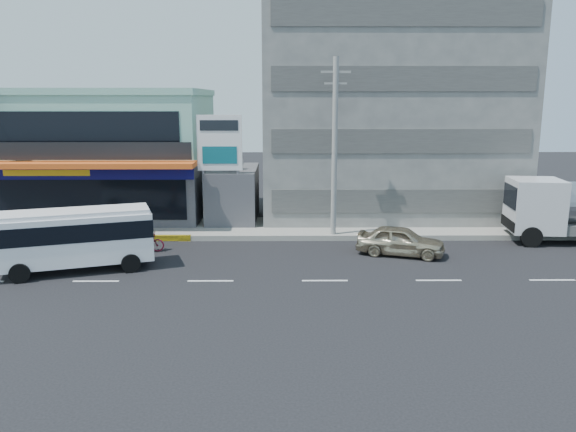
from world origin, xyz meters
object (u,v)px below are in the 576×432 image
Objects in this scene: minibus at (75,235)px; motorcycle_rider at (144,236)px; concrete_building at (384,111)px; shop_building at (115,157)px; utility_pole_near at (335,148)px; billboard at (220,149)px; sedan at (401,241)px; satellite_dish at (232,169)px.

minibus is 4.05m from motorcycle_rider.
concrete_building is 21.80m from minibus.
shop_building is 15.50m from utility_pole_near.
utility_pole_near is (14.00, -6.55, 1.15)m from shop_building.
billboard is 2.74× the size of motorcycle_rider.
concrete_building is at bearing 62.24° from utility_pole_near.
billboard is at bearing 51.77° from motorcycle_rider.
concrete_building is 2.24× the size of minibus.
sedan is at bearing -94.55° from concrete_building.
billboard is 0.69× the size of utility_pole_near.
minibus is (-12.33, -5.85, -3.45)m from utility_pole_near.
sedan is (9.63, -5.10, -4.18)m from billboard.
shop_building is at bearing -176.65° from concrete_building.
concrete_building reaches higher than utility_pole_near.
satellite_dish is 0.22× the size of billboard.
sedan is at bearing 9.34° from minibus.
satellite_dish reaches higher than minibus.
minibus is (-16.33, -13.45, -5.30)m from concrete_building.
utility_pole_near is at bearing -117.76° from concrete_building.
shop_building is 2.82× the size of sedan.
utility_pole_near is at bearing -25.06° from shop_building.
sedan is 13.15m from motorcycle_rider.
motorcycle_rider is at bearing -122.65° from satellite_dish.
concrete_building is 8.79m from utility_pole_near.
shop_building reaches higher than minibus.
concrete_building reaches higher than motorcycle_rider.
shop_building is 8.92m from billboard.
utility_pole_near is at bearing -30.96° from satellite_dish.
minibus is at bearing -82.30° from shop_building.
billboard reaches higher than minibus.
shop_building is at bearing 78.30° from sedan.
billboard reaches higher than sedan.
concrete_building reaches higher than sedan.
minibus reaches higher than sedan.
utility_pole_near is at bearing 61.68° from sedan.
concrete_building reaches higher than shop_building.
billboard reaches higher than satellite_dish.
billboard is 6.75m from utility_pole_near.
utility_pole_near is 3.97× the size of motorcycle_rider.
concrete_building is at bearing 28.92° from billboard.
shop_building is 8.54m from satellite_dish.
minibus is 1.62× the size of sedan.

